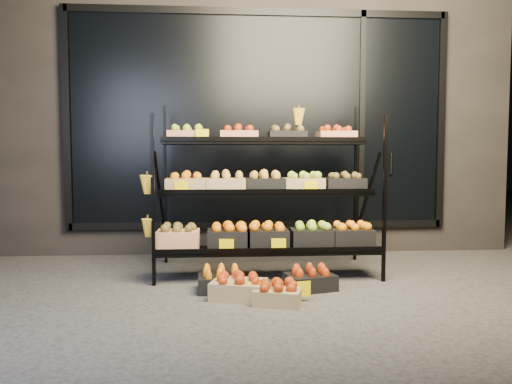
{
  "coord_description": "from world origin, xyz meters",
  "views": [
    {
      "loc": [
        -0.44,
        -4.17,
        1.12
      ],
      "look_at": [
        -0.1,
        0.55,
        0.79
      ],
      "focal_mm": 35.0,
      "sensor_mm": 36.0,
      "label": 1
    }
  ],
  "objects": [
    {
      "name": "floor_crate_midright",
      "position": [
        -0.01,
        -0.45,
        0.09
      ],
      "size": [
        0.41,
        0.34,
        0.18
      ],
      "rotation": [
        0.0,
        0.0,
        -0.27
      ],
      "color": "tan",
      "rests_on": "ground"
    },
    {
      "name": "floor_crate_midleft",
      "position": [
        -0.44,
        -0.05,
        0.09
      ],
      "size": [
        0.4,
        0.3,
        0.2
      ],
      "rotation": [
        0.0,
        0.0,
        0.03
      ],
      "color": "black",
      "rests_on": "ground"
    },
    {
      "name": "floor_crate_right",
      "position": [
        0.32,
        -0.05,
        0.09
      ],
      "size": [
        0.45,
        0.38,
        0.2
      ],
      "rotation": [
        0.0,
        0.0,
        0.27
      ],
      "color": "black",
      "rests_on": "ground"
    },
    {
      "name": "display_rack",
      "position": [
        -0.02,
        0.6,
        0.79
      ],
      "size": [
        2.18,
        1.02,
        1.73
      ],
      "color": "black",
      "rests_on": "ground"
    },
    {
      "name": "building",
      "position": [
        0.0,
        2.59,
        1.75
      ],
      "size": [
        6.0,
        2.08,
        3.5
      ],
      "color": "#2D2826",
      "rests_on": "ground"
    },
    {
      "name": "tag_floor_b",
      "position": [
        0.19,
        -0.4,
        0.06
      ],
      "size": [
        0.13,
        0.01,
        0.12
      ],
      "primitive_type": "cube",
      "color": "#EDCC00",
      "rests_on": "ground"
    },
    {
      "name": "tag_floor_a",
      "position": [
        -0.18,
        -0.4,
        0.06
      ],
      "size": [
        0.13,
        0.01,
        0.12
      ],
      "primitive_type": "cube",
      "color": "#EDCC00",
      "rests_on": "ground"
    },
    {
      "name": "ground",
      "position": [
        0.0,
        0.0,
        0.0
      ],
      "size": [
        24.0,
        24.0,
        0.0
      ],
      "primitive_type": "plane",
      "color": "#514F4C",
      "rests_on": "ground"
    },
    {
      "name": "floor_crate_left",
      "position": [
        -0.3,
        -0.28,
        0.1
      ],
      "size": [
        0.49,
        0.41,
        0.21
      ],
      "rotation": [
        0.0,
        0.0,
        -0.29
      ],
      "color": "tan",
      "rests_on": "ground"
    }
  ]
}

